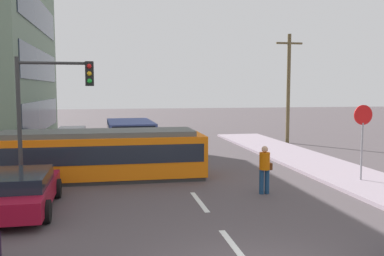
{
  "coord_description": "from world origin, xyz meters",
  "views": [
    {
      "loc": [
        -2.7,
        -6.84,
        3.63
      ],
      "look_at": [
        0.28,
        8.71,
        2.13
      ],
      "focal_mm": 38.94,
      "sensor_mm": 36.0,
      "label": 1
    }
  ],
  "objects_px": {
    "parked_sedan_furthest": "(72,136)",
    "utility_pole_mid": "(288,86)",
    "parked_sedan_far": "(69,150)",
    "stop_sign": "(363,127)",
    "traffic_light_mast": "(50,99)",
    "parked_sedan_mid": "(19,191)",
    "pedestrian_crossing": "(265,167)",
    "streetcar_tram": "(99,154)",
    "city_bus": "(130,134)"
  },
  "relations": [
    {
      "from": "city_bus",
      "to": "traffic_light_mast",
      "type": "distance_m",
      "value": 10.19
    },
    {
      "from": "parked_sedan_furthest",
      "to": "utility_pole_mid",
      "type": "bearing_deg",
      "value": -5.43
    },
    {
      "from": "parked_sedan_mid",
      "to": "traffic_light_mast",
      "type": "height_order",
      "value": "traffic_light_mast"
    },
    {
      "from": "utility_pole_mid",
      "to": "parked_sedan_mid",
      "type": "bearing_deg",
      "value": -137.17
    },
    {
      "from": "traffic_light_mast",
      "to": "stop_sign",
      "type": "bearing_deg",
      "value": -2.6
    },
    {
      "from": "utility_pole_mid",
      "to": "stop_sign",
      "type": "bearing_deg",
      "value": -100.36
    },
    {
      "from": "parked_sedan_mid",
      "to": "parked_sedan_furthest",
      "type": "xyz_separation_m",
      "value": [
        0.21,
        14.58,
        -0.0
      ]
    },
    {
      "from": "pedestrian_crossing",
      "to": "parked_sedan_far",
      "type": "relative_size",
      "value": 0.38
    },
    {
      "from": "stop_sign",
      "to": "traffic_light_mast",
      "type": "height_order",
      "value": "traffic_light_mast"
    },
    {
      "from": "pedestrian_crossing",
      "to": "stop_sign",
      "type": "distance_m",
      "value": 4.49
    },
    {
      "from": "traffic_light_mast",
      "to": "parked_sedan_far",
      "type": "bearing_deg",
      "value": 90.42
    },
    {
      "from": "pedestrian_crossing",
      "to": "traffic_light_mast",
      "type": "height_order",
      "value": "traffic_light_mast"
    },
    {
      "from": "parked_sedan_mid",
      "to": "traffic_light_mast",
      "type": "xyz_separation_m",
      "value": [
        0.7,
        1.98,
        2.67
      ]
    },
    {
      "from": "parked_sedan_furthest",
      "to": "pedestrian_crossing",
      "type": "bearing_deg",
      "value": -61.17
    },
    {
      "from": "parked_sedan_mid",
      "to": "traffic_light_mast",
      "type": "distance_m",
      "value": 3.39
    },
    {
      "from": "pedestrian_crossing",
      "to": "parked_sedan_mid",
      "type": "relative_size",
      "value": 0.37
    },
    {
      "from": "city_bus",
      "to": "stop_sign",
      "type": "height_order",
      "value": "stop_sign"
    },
    {
      "from": "stop_sign",
      "to": "traffic_light_mast",
      "type": "distance_m",
      "value": 11.49
    },
    {
      "from": "parked_sedan_furthest",
      "to": "stop_sign",
      "type": "bearing_deg",
      "value": -47.75
    },
    {
      "from": "parked_sedan_mid",
      "to": "parked_sedan_furthest",
      "type": "height_order",
      "value": "same"
    },
    {
      "from": "parked_sedan_mid",
      "to": "streetcar_tram",
      "type": "bearing_deg",
      "value": 62.02
    },
    {
      "from": "utility_pole_mid",
      "to": "traffic_light_mast",
      "type": "bearing_deg",
      "value": -140.32
    },
    {
      "from": "pedestrian_crossing",
      "to": "parked_sedan_furthest",
      "type": "relative_size",
      "value": 0.41
    },
    {
      "from": "pedestrian_crossing",
      "to": "parked_sedan_mid",
      "type": "bearing_deg",
      "value": -175.55
    },
    {
      "from": "parked_sedan_mid",
      "to": "stop_sign",
      "type": "xyz_separation_m",
      "value": [
        12.13,
        1.46,
        1.57
      ]
    },
    {
      "from": "streetcar_tram",
      "to": "pedestrian_crossing",
      "type": "distance_m",
      "value": 6.7
    },
    {
      "from": "streetcar_tram",
      "to": "city_bus",
      "type": "relative_size",
      "value": 1.66
    },
    {
      "from": "stop_sign",
      "to": "utility_pole_mid",
      "type": "bearing_deg",
      "value": 79.64
    },
    {
      "from": "parked_sedan_mid",
      "to": "stop_sign",
      "type": "distance_m",
      "value": 12.32
    },
    {
      "from": "streetcar_tram",
      "to": "traffic_light_mast",
      "type": "relative_size",
      "value": 1.8
    },
    {
      "from": "stop_sign",
      "to": "traffic_light_mast",
      "type": "relative_size",
      "value": 0.61
    },
    {
      "from": "utility_pole_mid",
      "to": "parked_sedan_far",
      "type": "bearing_deg",
      "value": -159.36
    },
    {
      "from": "parked_sedan_far",
      "to": "streetcar_tram",
      "type": "bearing_deg",
      "value": -68.66
    },
    {
      "from": "pedestrian_crossing",
      "to": "stop_sign",
      "type": "relative_size",
      "value": 0.58
    },
    {
      "from": "city_bus",
      "to": "traffic_light_mast",
      "type": "bearing_deg",
      "value": -107.95
    },
    {
      "from": "city_bus",
      "to": "parked_sedan_mid",
      "type": "xyz_separation_m",
      "value": [
        -3.76,
        -11.42,
        -0.39
      ]
    },
    {
      "from": "parked_sedan_furthest",
      "to": "utility_pole_mid",
      "type": "relative_size",
      "value": 0.57
    },
    {
      "from": "parked_sedan_mid",
      "to": "traffic_light_mast",
      "type": "relative_size",
      "value": 0.96
    },
    {
      "from": "pedestrian_crossing",
      "to": "parked_sedan_far",
      "type": "xyz_separation_m",
      "value": [
        -7.24,
        7.5,
        -0.32
      ]
    },
    {
      "from": "streetcar_tram",
      "to": "parked_sedan_mid",
      "type": "height_order",
      "value": "streetcar_tram"
    },
    {
      "from": "streetcar_tram",
      "to": "parked_sedan_furthest",
      "type": "relative_size",
      "value": 2.07
    },
    {
      "from": "streetcar_tram",
      "to": "pedestrian_crossing",
      "type": "xyz_separation_m",
      "value": [
        5.69,
        -3.54,
        -0.07
      ]
    },
    {
      "from": "parked_sedan_far",
      "to": "parked_sedan_furthest",
      "type": "distance_m",
      "value": 6.49
    },
    {
      "from": "parked_sedan_mid",
      "to": "city_bus",
      "type": "bearing_deg",
      "value": 71.77
    },
    {
      "from": "streetcar_tram",
      "to": "city_bus",
      "type": "distance_m",
      "value": 7.44
    },
    {
      "from": "parked_sedan_far",
      "to": "utility_pole_mid",
      "type": "bearing_deg",
      "value": 20.64
    },
    {
      "from": "parked_sedan_far",
      "to": "utility_pole_mid",
      "type": "xyz_separation_m",
      "value": [
        13.63,
        5.13,
        3.16
      ]
    },
    {
      "from": "parked_sedan_furthest",
      "to": "stop_sign",
      "type": "relative_size",
      "value": 1.42
    },
    {
      "from": "streetcar_tram",
      "to": "utility_pole_mid",
      "type": "xyz_separation_m",
      "value": [
        12.08,
        9.09,
        2.77
      ]
    },
    {
      "from": "stop_sign",
      "to": "utility_pole_mid",
      "type": "relative_size",
      "value": 0.4
    }
  ]
}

